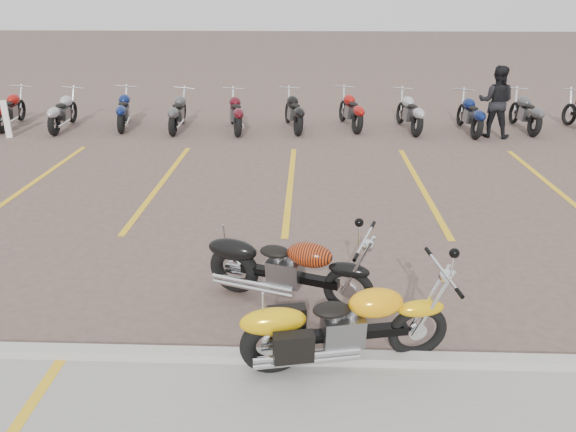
% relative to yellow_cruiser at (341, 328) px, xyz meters
% --- Properties ---
extents(ground, '(100.00, 100.00, 0.00)m').
position_rel_yellow_cruiser_xyz_m(ground, '(-0.73, 2.02, -0.46)').
color(ground, brown).
rests_on(ground, ground).
extents(curb, '(60.00, 0.18, 0.12)m').
position_rel_yellow_cruiser_xyz_m(curb, '(-0.73, 0.02, -0.40)').
color(curb, '#ADAAA3').
rests_on(curb, ground).
extents(parking_stripes, '(38.00, 5.50, 0.01)m').
position_rel_yellow_cruiser_xyz_m(parking_stripes, '(-0.73, 6.02, -0.46)').
color(parking_stripes, gold).
rests_on(parking_stripes, ground).
extents(yellow_cruiser, '(2.24, 0.58, 0.93)m').
position_rel_yellow_cruiser_xyz_m(yellow_cruiser, '(0.00, 0.00, 0.00)').
color(yellow_cruiser, black).
rests_on(yellow_cruiser, ground).
extents(flame_cruiser, '(2.15, 0.87, 0.92)m').
position_rel_yellow_cruiser_xyz_m(flame_cruiser, '(-0.63, 1.30, -0.00)').
color(flame_cruiser, black).
rests_on(flame_cruiser, ground).
extents(person_b, '(1.13, 1.01, 1.91)m').
position_rel_yellow_cruiser_xyz_m(person_b, '(4.67, 10.30, 0.50)').
color(person_b, black).
rests_on(person_b, ground).
extents(bollard, '(0.20, 0.20, 1.00)m').
position_rel_yellow_cruiser_xyz_m(bollard, '(-8.56, 9.72, 0.04)').
color(bollard, white).
rests_on(bollard, ground).
extents(bg_bike_row, '(22.33, 2.06, 1.10)m').
position_rel_yellow_cruiser_xyz_m(bg_bike_row, '(-0.01, 10.92, 0.09)').
color(bg_bike_row, black).
rests_on(bg_bike_row, ground).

